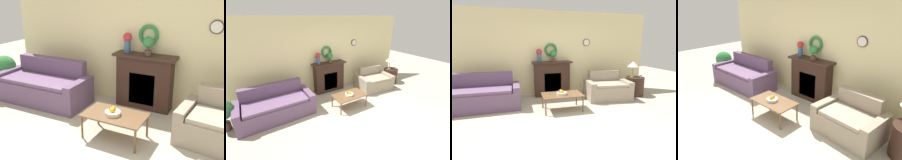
{
  "view_description": "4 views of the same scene",
  "coord_description": "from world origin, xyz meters",
  "views": [
    {
      "loc": [
        1.69,
        -2.24,
        2.35
      ],
      "look_at": [
        -0.3,
        1.6,
        0.83
      ],
      "focal_mm": 42.0,
      "sensor_mm": 36.0,
      "label": 1
    },
    {
      "loc": [
        -2.43,
        -2.17,
        2.68
      ],
      "look_at": [
        -0.23,
        1.51,
        0.84
      ],
      "focal_mm": 24.0,
      "sensor_mm": 36.0,
      "label": 2
    },
    {
      "loc": [
        -1.05,
        -2.97,
        1.7
      ],
      "look_at": [
        0.14,
        1.61,
        0.69
      ],
      "focal_mm": 28.0,
      "sensor_mm": 36.0,
      "label": 3
    },
    {
      "loc": [
        3.28,
        -1.78,
        2.67
      ],
      "look_at": [
        0.07,
        1.61,
        0.82
      ],
      "focal_mm": 35.0,
      "sensor_mm": 36.0,
      "label": 4
    }
  ],
  "objects": [
    {
      "name": "potted_plant_on_mantel",
      "position": [
        0.03,
        2.5,
        1.34
      ],
      "size": [
        0.22,
        0.22,
        0.36
      ],
      "color": "brown",
      "rests_on": "fireplace"
    },
    {
      "name": "fireplace",
      "position": [
        -0.02,
        2.51,
        0.57
      ],
      "size": [
        1.26,
        0.41,
        1.12
      ],
      "color": "#331E16",
      "rests_on": "ground_plane"
    },
    {
      "name": "wall_back",
      "position": [
        0.0,
        2.72,
        1.35
      ],
      "size": [
        6.8,
        0.14,
        2.7
      ],
      "color": "beige",
      "rests_on": "ground_plane"
    },
    {
      "name": "fruit_bowl",
      "position": [
        -0.05,
        1.14,
        0.47
      ],
      "size": [
        0.26,
        0.26,
        0.12
      ],
      "color": "beige",
      "rests_on": "coffee_table"
    },
    {
      "name": "coffee_table",
      "position": [
        -0.02,
        1.17,
        0.39
      ],
      "size": [
        1.02,
        0.6,
        0.42
      ],
      "color": "brown",
      "rests_on": "ground_plane"
    },
    {
      "name": "ground_plane",
      "position": [
        0.0,
        0.0,
        0.0
      ],
      "size": [
        16.0,
        16.0,
        0.0
      ],
      "primitive_type": "plane",
      "color": "#ADA38E"
    },
    {
      "name": "couch_left",
      "position": [
        -2.08,
        1.83,
        0.32
      ],
      "size": [
        2.05,
        0.95,
        0.9
      ],
      "rotation": [
        0.0,
        0.0,
        0.02
      ],
      "color": "#604766",
      "rests_on": "ground_plane"
    },
    {
      "name": "potted_plant_floor_by_couch",
      "position": [
        -3.31,
        1.88,
        0.56
      ],
      "size": [
        0.54,
        0.54,
        0.86
      ],
      "color": "brown",
      "rests_on": "ground_plane"
    },
    {
      "name": "loveseat_right",
      "position": [
        1.56,
        1.77,
        0.3
      ],
      "size": [
        1.39,
        1.01,
        0.83
      ],
      "rotation": [
        0.0,
        0.0,
        -0.1
      ],
      "color": "gray",
      "rests_on": "ground_plane"
    },
    {
      "name": "vase_on_mantel_left",
      "position": [
        -0.42,
        2.52,
        1.36
      ],
      "size": [
        0.18,
        0.18,
        0.4
      ],
      "color": "#3D5684",
      "rests_on": "fireplace"
    }
  ]
}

